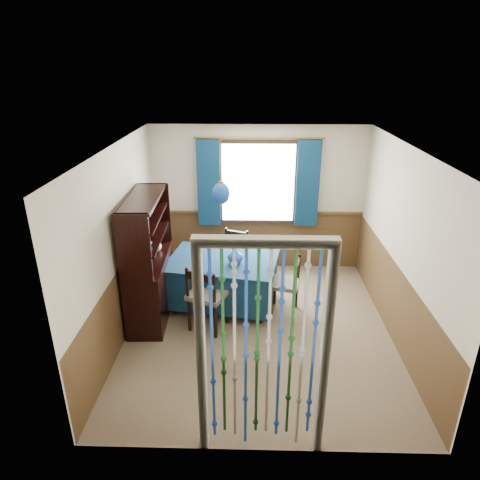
{
  "coord_description": "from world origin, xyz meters",
  "views": [
    {
      "loc": [
        -0.12,
        -4.99,
        3.44
      ],
      "look_at": [
        -0.26,
        0.47,
        1.14
      ],
      "focal_mm": 32.0,
      "sensor_mm": 36.0,
      "label": 1
    }
  ],
  "objects_px": {
    "bowl_shelf": "(144,245)",
    "vase_table": "(235,256)",
    "chair_far": "(233,257)",
    "chair_right": "(287,284)",
    "dining_table": "(223,279)",
    "vase_sideboard": "(156,244)",
    "pendant_lamp": "(221,193)",
    "chair_left": "(163,272)",
    "chair_near": "(207,296)",
    "sideboard": "(149,276)"
  },
  "relations": [
    {
      "from": "dining_table",
      "to": "chair_right",
      "type": "distance_m",
      "value": 0.95
    },
    {
      "from": "pendant_lamp",
      "to": "vase_table",
      "type": "bearing_deg",
      "value": -27.4
    },
    {
      "from": "chair_near",
      "to": "chair_right",
      "type": "bearing_deg",
      "value": 44.6
    },
    {
      "from": "chair_right",
      "to": "chair_left",
      "type": "bearing_deg",
      "value": 92.72
    },
    {
      "from": "chair_near",
      "to": "pendant_lamp",
      "type": "height_order",
      "value": "pendant_lamp"
    },
    {
      "from": "pendant_lamp",
      "to": "bowl_shelf",
      "type": "xyz_separation_m",
      "value": [
        -0.96,
        -0.63,
        -0.51
      ]
    },
    {
      "from": "chair_far",
      "to": "chair_left",
      "type": "bearing_deg",
      "value": 46.82
    },
    {
      "from": "pendant_lamp",
      "to": "chair_far",
      "type": "bearing_deg",
      "value": 79.64
    },
    {
      "from": "sideboard",
      "to": "pendant_lamp",
      "type": "bearing_deg",
      "value": 13.42
    },
    {
      "from": "vase_table",
      "to": "bowl_shelf",
      "type": "bearing_deg",
      "value": -155.44
    },
    {
      "from": "bowl_shelf",
      "to": "vase_table",
      "type": "bearing_deg",
      "value": 24.56
    },
    {
      "from": "chair_left",
      "to": "chair_right",
      "type": "height_order",
      "value": "chair_left"
    },
    {
      "from": "dining_table",
      "to": "chair_left",
      "type": "xyz_separation_m",
      "value": [
        -0.93,
        0.16,
        0.02
      ]
    },
    {
      "from": "chair_far",
      "to": "bowl_shelf",
      "type": "height_order",
      "value": "bowl_shelf"
    },
    {
      "from": "dining_table",
      "to": "chair_near",
      "type": "bearing_deg",
      "value": -95.92
    },
    {
      "from": "dining_table",
      "to": "chair_near",
      "type": "height_order",
      "value": "chair_near"
    },
    {
      "from": "chair_far",
      "to": "vase_sideboard",
      "type": "xyz_separation_m",
      "value": [
        -1.08,
        -0.7,
        0.51
      ]
    },
    {
      "from": "chair_near",
      "to": "vase_sideboard",
      "type": "height_order",
      "value": "vase_sideboard"
    },
    {
      "from": "chair_right",
      "to": "bowl_shelf",
      "type": "distance_m",
      "value": 2.1
    },
    {
      "from": "chair_right",
      "to": "bowl_shelf",
      "type": "height_order",
      "value": "bowl_shelf"
    },
    {
      "from": "sideboard",
      "to": "bowl_shelf",
      "type": "distance_m",
      "value": 0.72
    },
    {
      "from": "chair_left",
      "to": "pendant_lamp",
      "type": "distance_m",
      "value": 1.61
    },
    {
      "from": "chair_near",
      "to": "chair_far",
      "type": "distance_m",
      "value": 1.33
    },
    {
      "from": "chair_right",
      "to": "pendant_lamp",
      "type": "bearing_deg",
      "value": 92.41
    },
    {
      "from": "chair_near",
      "to": "chair_right",
      "type": "height_order",
      "value": "chair_near"
    },
    {
      "from": "vase_sideboard",
      "to": "pendant_lamp",
      "type": "bearing_deg",
      "value": 1.32
    },
    {
      "from": "chair_left",
      "to": "sideboard",
      "type": "distance_m",
      "value": 0.48
    },
    {
      "from": "dining_table",
      "to": "pendant_lamp",
      "type": "xyz_separation_m",
      "value": [
        0.0,
        -0.0,
        1.33
      ]
    },
    {
      "from": "chair_far",
      "to": "sideboard",
      "type": "bearing_deg",
      "value": 60.76
    },
    {
      "from": "pendant_lamp",
      "to": "chair_near",
      "type": "bearing_deg",
      "value": -105.41
    },
    {
      "from": "chair_near",
      "to": "sideboard",
      "type": "relative_size",
      "value": 0.54
    },
    {
      "from": "bowl_shelf",
      "to": "chair_far",
      "type": "bearing_deg",
      "value": 50.26
    },
    {
      "from": "dining_table",
      "to": "vase_table",
      "type": "height_order",
      "value": "vase_table"
    },
    {
      "from": "chair_near",
      "to": "chair_left",
      "type": "xyz_separation_m",
      "value": [
        -0.75,
        0.78,
        -0.05
      ]
    },
    {
      "from": "vase_table",
      "to": "sideboard",
      "type": "bearing_deg",
      "value": -171.06
    },
    {
      "from": "pendant_lamp",
      "to": "vase_sideboard",
      "type": "height_order",
      "value": "pendant_lamp"
    },
    {
      "from": "dining_table",
      "to": "chair_left",
      "type": "relative_size",
      "value": 1.99
    },
    {
      "from": "chair_far",
      "to": "chair_right",
      "type": "xyz_separation_m",
      "value": [
        0.81,
        -0.84,
        -0.02
      ]
    },
    {
      "from": "chair_left",
      "to": "bowl_shelf",
      "type": "height_order",
      "value": "bowl_shelf"
    },
    {
      "from": "chair_far",
      "to": "chair_right",
      "type": "bearing_deg",
      "value": 154.56
    },
    {
      "from": "chair_near",
      "to": "vase_table",
      "type": "bearing_deg",
      "value": 77.26
    },
    {
      "from": "dining_table",
      "to": "sideboard",
      "type": "bearing_deg",
      "value": -154.56
    },
    {
      "from": "chair_right",
      "to": "vase_table",
      "type": "height_order",
      "value": "vase_table"
    },
    {
      "from": "chair_right",
      "to": "sideboard",
      "type": "height_order",
      "value": "sideboard"
    },
    {
      "from": "pendant_lamp",
      "to": "vase_sideboard",
      "type": "relative_size",
      "value": 4.54
    },
    {
      "from": "vase_sideboard",
      "to": "chair_far",
      "type": "bearing_deg",
      "value": 32.76
    },
    {
      "from": "sideboard",
      "to": "chair_near",
      "type": "bearing_deg",
      "value": -24.03
    },
    {
      "from": "chair_near",
      "to": "pendant_lamp",
      "type": "distance_m",
      "value": 1.41
    },
    {
      "from": "dining_table",
      "to": "vase_sideboard",
      "type": "bearing_deg",
      "value": -169.19
    },
    {
      "from": "vase_table",
      "to": "bowl_shelf",
      "type": "relative_size",
      "value": 1.03
    }
  ]
}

